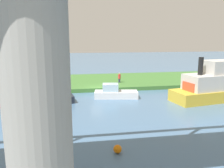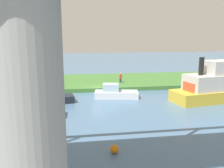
# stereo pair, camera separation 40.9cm
# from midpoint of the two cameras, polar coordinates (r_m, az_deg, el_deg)

# --- Properties ---
(ground_plane) EXTENTS (160.00, 160.00, 0.00)m
(ground_plane) POSITION_cam_midpoint_polar(r_m,az_deg,el_deg) (29.30, -2.27, -1.99)
(ground_plane) COLOR #4C7093
(grassy_bank) EXTENTS (80.00, 12.00, 0.50)m
(grassy_bank) POSITION_cam_midpoint_polar(r_m,az_deg,el_deg) (35.09, -3.42, 0.62)
(grassy_bank) COLOR #427533
(grassy_bank) RESTS_ON ground
(bridge_pylon) EXTENTS (2.55, 2.55, 9.39)m
(bridge_pylon) POSITION_cam_midpoint_polar(r_m,az_deg,el_deg) (9.17, -18.32, -1.97)
(bridge_pylon) COLOR #9E998E
(bridge_pylon) RESTS_ON ground
(person_on_bank) EXTENTS (0.50, 0.50, 1.39)m
(person_on_bank) POSITION_cam_midpoint_polar(r_m,az_deg,el_deg) (32.83, 2.44, 1.58)
(person_on_bank) COLOR #2D334C
(person_on_bank) RESTS_ON grassy_bank
(mooring_post) EXTENTS (0.20, 0.20, 0.93)m
(mooring_post) POSITION_cam_midpoint_polar(r_m,az_deg,el_deg) (30.97, -13.42, 0.25)
(mooring_post) COLOR brown
(mooring_post) RESTS_ON grassy_bank
(skiff_small) EXTENTS (9.71, 4.61, 4.76)m
(skiff_small) POSITION_cam_midpoint_polar(r_m,az_deg,el_deg) (27.63, 24.74, -0.10)
(skiff_small) COLOR gold
(skiff_small) RESTS_ON ground
(pontoon_yellow) EXTENTS (4.81, 1.77, 1.59)m
(pontoon_yellow) POSITION_cam_midpoint_polar(r_m,az_deg,el_deg) (20.94, -18.51, -6.39)
(pontoon_yellow) COLOR #195199
(pontoon_yellow) RESTS_ON ground
(riverboat_paddlewheel) EXTENTS (5.09, 2.49, 1.63)m
(riverboat_paddlewheel) POSITION_cam_midpoint_polar(r_m,az_deg,el_deg) (26.39, 1.19, -2.17)
(riverboat_paddlewheel) COLOR white
(riverboat_paddlewheel) RESTS_ON ground
(motorboat_red) EXTENTS (4.98, 2.51, 1.58)m
(motorboat_red) POSITION_cam_midpoint_polar(r_m,az_deg,el_deg) (24.90, -14.80, -3.41)
(motorboat_red) COLOR #1E232D
(motorboat_red) RESTS_ON ground
(marker_buoy) EXTENTS (0.50, 0.50, 0.50)m
(marker_buoy) POSITION_cam_midpoint_polar(r_m,az_deg,el_deg) (14.23, 1.42, -15.70)
(marker_buoy) COLOR orange
(marker_buoy) RESTS_ON ground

